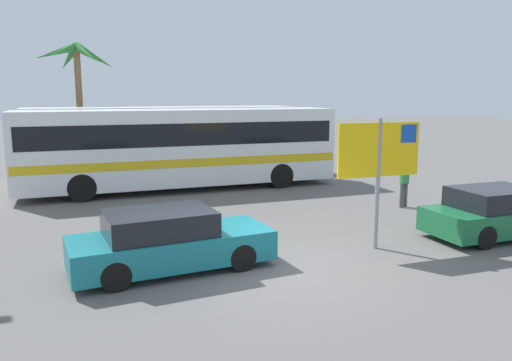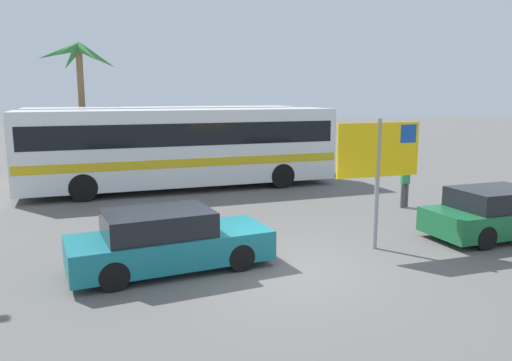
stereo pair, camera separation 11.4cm
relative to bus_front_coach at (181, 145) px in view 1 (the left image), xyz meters
name	(u,v)px [view 1 (the left image)]	position (x,y,z in m)	size (l,w,h in m)	color
ground	(280,269)	(0.04, -9.91, -1.78)	(120.00, 120.00, 0.00)	#605E5B
bus_front_coach	(181,145)	(0.00, 0.00, 0.00)	(12.31, 2.57, 3.17)	white
bus_rear_coach	(165,137)	(0.05, 3.80, 0.00)	(12.31, 2.57, 3.17)	white
ferry_sign	(381,155)	(2.89, -9.35, 0.54)	(2.20, 0.11, 3.20)	gray
car_teal	(169,241)	(-2.22, -9.10, -1.15)	(4.42, 2.04, 1.32)	#19757F
car_green	(499,213)	(6.52, -9.60, -1.15)	(4.11, 1.72, 1.32)	#196638
pedestrian_near_sign	(404,178)	(6.31, -5.81, -0.78)	(0.32, 0.32, 1.70)	#4C4C51
palm_tree_seaside	(77,66)	(-3.59, 7.06, 3.33)	(3.81, 3.57, 6.27)	brown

